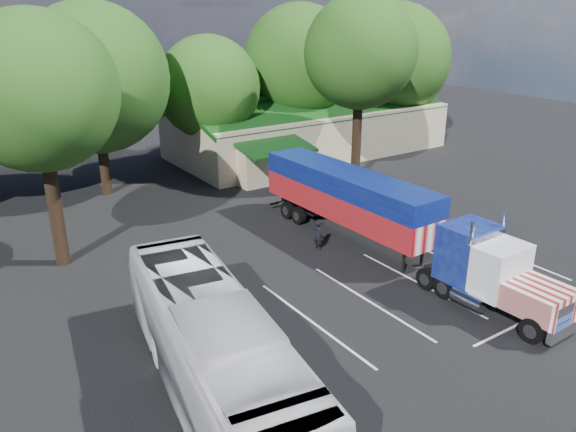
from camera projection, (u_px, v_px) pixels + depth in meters
ground at (294, 256)px, 30.14m from camera, size 120.00×120.00×0.00m
event_hall at (307, 128)px, 50.35m from camera, size 24.20×14.12×5.55m
tree_row_c at (94, 78)px, 37.21m from camera, size 10.00×10.00×13.05m
tree_row_d at (208, 88)px, 43.45m from camera, size 8.00×8.00×10.60m
tree_row_e at (300, 61)px, 48.03m from camera, size 9.60×9.60×12.90m
tree_row_f at (394, 60)px, 52.45m from camera, size 10.40×10.40×13.00m
tree_near_left at (37, 92)px, 26.15m from camera, size 7.60×7.60×12.65m
tree_near_right at (360, 53)px, 39.40m from camera, size 8.00×8.00×13.50m
semi_truck at (379, 212)px, 29.75m from camera, size 3.26×19.79×4.14m
woman at (318, 235)px, 30.69m from camera, size 0.46×0.65×1.66m
bicycle at (321, 204)px, 36.68m from camera, size 0.65×1.67×0.86m
tour_bus at (215, 350)px, 18.68m from camera, size 5.19×13.74×3.74m
silver_sedan at (299, 160)px, 46.11m from camera, size 3.96×2.42×1.23m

